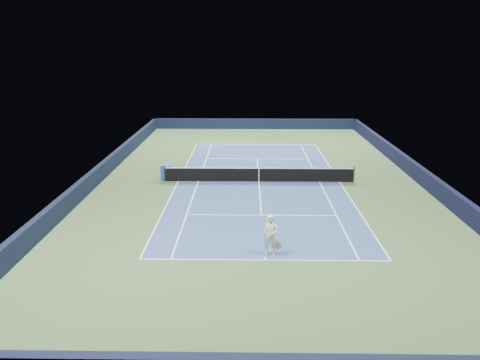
{
  "coord_description": "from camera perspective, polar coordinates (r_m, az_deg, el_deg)",
  "views": [
    {
      "loc": [
        -0.78,
        -30.42,
        9.18
      ],
      "look_at": [
        -1.23,
        -3.0,
        1.0
      ],
      "focal_mm": 35.0,
      "sensor_mm": 36.0,
      "label": 1
    }
  ],
  "objects": [
    {
      "name": "sponsor_cube",
      "position": [
        32.56,
        -9.03,
        0.94
      ],
      "size": [
        0.7,
        0.65,
        1.01
      ],
      "color": "blue",
      "rests_on": "ground"
    },
    {
      "name": "sideline_singles_left",
      "position": [
        31.95,
        -5.09,
        -0.14
      ],
      "size": [
        0.08,
        23.77,
        0.0
      ],
      "primitive_type": "cube",
      "color": "white",
      "rests_on": "ground"
    },
    {
      "name": "baseline_near",
      "position": [
        20.7,
        3.04,
        -9.72
      ],
      "size": [
        10.97,
        0.08,
        0.0
      ],
      "primitive_type": "cube",
      "color": "white",
      "rests_on": "ground"
    },
    {
      "name": "wall_far",
      "position": [
        50.99,
        1.82,
        6.86
      ],
      "size": [
        22.0,
        0.35,
        1.1
      ],
      "primitive_type": "cube",
      "color": "black",
      "rests_on": "ground"
    },
    {
      "name": "center_mark_near",
      "position": [
        20.83,
        3.03,
        -9.54
      ],
      "size": [
        0.08,
        0.3,
        0.0
      ],
      "primitive_type": "cube",
      "color": "white",
      "rests_on": "ground"
    },
    {
      "name": "wall_left",
      "position": [
        33.18,
        -16.72,
        0.81
      ],
      "size": [
        0.35,
        40.0,
        1.1
      ],
      "primitive_type": "cube",
      "color": "black",
      "rests_on": "ground"
    },
    {
      "name": "baseline_far",
      "position": [
        43.3,
        1.96,
        4.37
      ],
      "size": [
        10.97,
        0.08,
        0.0
      ],
      "primitive_type": "cube",
      "color": "white",
      "rests_on": "ground"
    },
    {
      "name": "sideline_doubles_right",
      "position": [
        32.39,
        12.05,
        -0.22
      ],
      "size": [
        0.08,
        23.77,
        0.0
      ],
      "primitive_type": "cube",
      "color": "white",
      "rests_on": "ground"
    },
    {
      "name": "ground",
      "position": [
        31.79,
        2.31,
        -0.19
      ],
      "size": [
        40.0,
        40.0,
        0.0
      ],
      "primitive_type": "plane",
      "color": "#35512C",
      "rests_on": "ground"
    },
    {
      "name": "service_line_near",
      "position": [
        25.73,
        2.62,
        -4.3
      ],
      "size": [
        8.23,
        0.08,
        0.0
      ],
      "primitive_type": "cube",
      "color": "white",
      "rests_on": "ground"
    },
    {
      "name": "service_line_far",
      "position": [
        37.96,
        2.09,
        2.61
      ],
      "size": [
        8.23,
        0.08,
        0.0
      ],
      "primitive_type": "cube",
      "color": "white",
      "rests_on": "ground"
    },
    {
      "name": "center_service_line",
      "position": [
        31.79,
        2.31,
        -0.18
      ],
      "size": [
        0.08,
        12.8,
        0.0
      ],
      "primitive_type": "cube",
      "color": "white",
      "rests_on": "ground"
    },
    {
      "name": "tennis_player",
      "position": [
        20.82,
        3.79,
        -6.74
      ],
      "size": [
        0.87,
        1.32,
        2.78
      ],
      "color": "white",
      "rests_on": "ground"
    },
    {
      "name": "sideline_singles_right",
      "position": [
        32.15,
        9.66,
        -0.21
      ],
      "size": [
        0.08,
        23.77,
        0.0
      ],
      "primitive_type": "cube",
      "color": "white",
      "rests_on": "ground"
    },
    {
      "name": "wall_right",
      "position": [
        33.69,
        21.06,
        0.63
      ],
      "size": [
        0.35,
        40.0,
        1.1
      ],
      "primitive_type": "cube",
      "color": "black",
      "rests_on": "ground"
    },
    {
      "name": "sideline_doubles_left",
      "position": [
        32.12,
        -7.52,
        -0.13
      ],
      "size": [
        0.08,
        23.77,
        0.0
      ],
      "primitive_type": "cube",
      "color": "white",
      "rests_on": "ground"
    },
    {
      "name": "court_surface",
      "position": [
        31.79,
        2.31,
        -0.19
      ],
      "size": [
        10.97,
        23.77,
        0.01
      ],
      "primitive_type": "cube",
      "color": "navy",
      "rests_on": "ground"
    },
    {
      "name": "tennis_net",
      "position": [
        31.65,
        2.32,
        0.68
      ],
      "size": [
        12.9,
        0.1,
        1.07
      ],
      "color": "black",
      "rests_on": "ground"
    },
    {
      "name": "center_mark_far",
      "position": [
        43.15,
        1.96,
        4.33
      ],
      "size": [
        0.08,
        0.3,
        0.0
      ],
      "primitive_type": "cube",
      "color": "white",
      "rests_on": "ground"
    }
  ]
}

